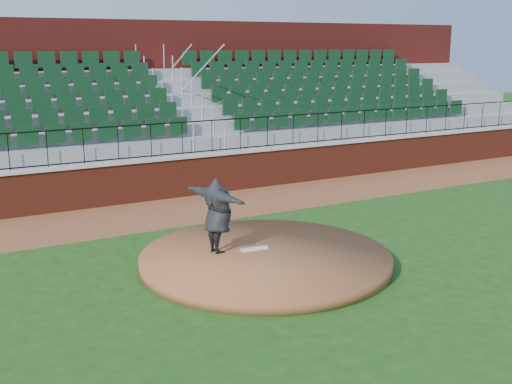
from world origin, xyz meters
TOP-DOWN VIEW (x-y plane):
  - ground at (0.00, 0.00)m, footprint 90.00×90.00m
  - warning_track at (0.00, 5.40)m, footprint 34.00×3.20m
  - field_wall at (0.00, 7.00)m, footprint 34.00×0.35m
  - wall_cap at (0.00, 7.00)m, footprint 34.00×0.45m
  - wall_railing at (0.00, 7.00)m, footprint 34.00×0.05m
  - seating_stands at (0.00, 9.72)m, footprint 34.00×5.10m
  - concourse_wall at (0.00, 12.52)m, footprint 34.00×0.50m
  - pitchers_mound at (-0.46, 0.26)m, footprint 5.38×5.38m
  - pitching_rubber at (-0.54, 0.60)m, footprint 0.62×0.22m
  - pitcher at (-1.31, 0.84)m, footprint 0.91×2.08m

SIDE VIEW (x-z plane):
  - ground at x=0.00m, z-range 0.00..0.00m
  - warning_track at x=0.00m, z-range 0.00..0.01m
  - pitchers_mound at x=-0.46m, z-range 0.00..0.25m
  - pitching_rubber at x=-0.54m, z-range 0.25..0.29m
  - field_wall at x=0.00m, z-range 0.00..1.20m
  - pitcher at x=-1.31m, z-range 0.25..1.89m
  - wall_cap at x=0.00m, z-range 1.20..1.30m
  - wall_railing at x=0.00m, z-range 1.30..2.30m
  - seating_stands at x=0.00m, z-range 0.00..4.60m
  - concourse_wall at x=0.00m, z-range 0.00..5.50m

